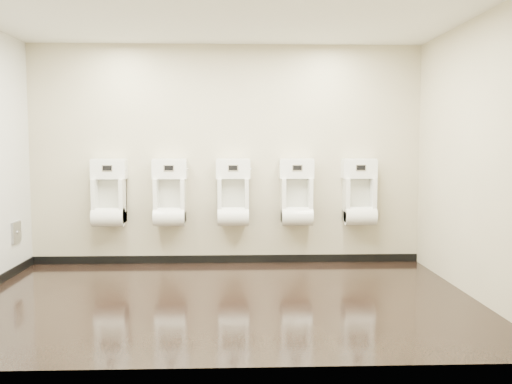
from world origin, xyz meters
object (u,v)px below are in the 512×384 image
urinal_0 (109,198)px  urinal_2 (233,197)px  urinal_1 (170,198)px  urinal_4 (359,197)px  access_panel (16,232)px  urinal_3 (297,197)px

urinal_0 → urinal_2: same height
urinal_1 → urinal_4: 2.41m
access_panel → urinal_3: 3.42m
urinal_1 → urinal_3: size_ratio=1.00×
urinal_1 → urinal_4: (2.41, 0.00, 0.00)m
urinal_3 → urinal_0: bearing=180.0°
urinal_2 → urinal_1: bearing=180.0°
urinal_4 → urinal_2: bearing=180.0°
urinal_1 → urinal_2: 0.80m
urinal_1 → urinal_3: same height
access_panel → urinal_4: bearing=5.5°
access_panel → urinal_2: (2.57, 0.40, 0.37)m
urinal_1 → access_panel: bearing=-167.2°
urinal_0 → urinal_3: (2.37, 0.00, 0.00)m
urinal_2 → urinal_3: size_ratio=1.00×
access_panel → urinal_4: urinal_4 is taller
access_panel → urinal_3: size_ratio=0.30×
urinal_0 → urinal_3: 2.37m
urinal_1 → urinal_2: same height
access_panel → urinal_1: size_ratio=0.30×
urinal_1 → urinal_2: (0.80, 0.00, 0.00)m
urinal_2 → urinal_4: 1.61m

